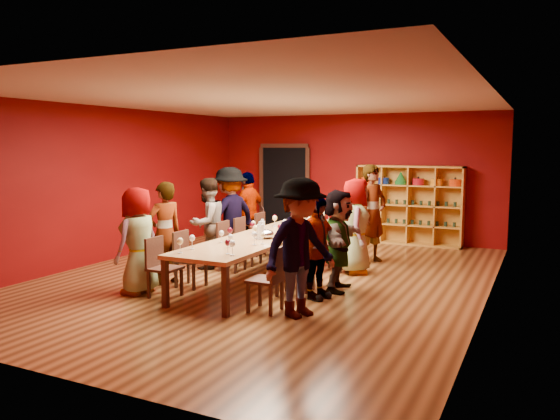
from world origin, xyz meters
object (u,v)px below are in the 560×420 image
object	(u,v)px
person_left_2	(208,223)
chair_person_right_3	(339,244)
chair_person_right_0	(270,276)
chair_person_right_4	(356,236)
chair_person_left_1	(187,256)
chair_person_right_2	(312,256)
person_right_4	(372,214)
person_right_1	(317,248)
person_right_3	(355,226)
person_left_3	(230,215)
chair_person_left_0	(160,264)
tasting_table	(268,237)
person_left_1	(165,233)
chair_person_left_4	(265,232)
chair_person_right_1	(297,264)
shelving_unit	(409,201)
chair_person_left_2	(228,243)
spittoon_bowl	(265,234)
person_left_4	(249,214)
person_left_0	(138,241)
person_right_0	(300,248)
person_right_2	(339,240)
wine_bottle	(312,216)

from	to	relation	value
person_left_2	chair_person_right_3	world-z (taller)	person_left_2
chair_person_right_0	chair_person_right_4	xyz separation A→B (m)	(0.00, 3.70, 0.00)
chair_person_left_1	chair_person_right_3	xyz separation A→B (m)	(1.82, 2.09, 0.00)
chair_person_right_2	person_right_4	size ratio (longest dim) A/B	0.47
person_right_1	person_right_3	size ratio (longest dim) A/B	0.90
person_left_3	chair_person_left_0	bearing A→B (deg)	24.41
tasting_table	person_left_1	distance (m)	1.72
chair_person_right_0	chair_person_left_4	bearing A→B (deg)	118.90
person_left_3	chair_person_right_1	distance (m)	2.72
shelving_unit	chair_person_left_0	bearing A→B (deg)	-110.85
chair_person_right_1	chair_person_left_2	bearing A→B (deg)	150.95
person_left_3	spittoon_bowl	distance (m)	1.79
chair_person_left_2	chair_person_right_3	distance (m)	2.00
shelving_unit	chair_person_right_2	xyz separation A→B (m)	(-0.49, -4.56, -0.49)
chair_person_left_0	chair_person_left_1	size ratio (longest dim) A/B	1.00
chair_person_left_1	person_right_1	distance (m)	2.17
person_left_4	person_left_1	bearing A→B (deg)	5.96
chair_person_left_0	person_left_0	bearing A→B (deg)	180.00
spittoon_bowl	chair_person_right_4	bearing A→B (deg)	71.86
person_left_4	shelving_unit	bearing A→B (deg)	142.63
tasting_table	chair_person_left_1	size ratio (longest dim) A/B	5.06
chair_person_left_0	chair_person_left_4	bearing A→B (deg)	90.00
chair_person_left_2	person_right_4	xyz separation A→B (m)	(2.13, 1.82, 0.45)
chair_person_left_0	spittoon_bowl	distance (m)	1.76
person_left_1	person_right_4	world-z (taller)	person_right_4
person_right_0	spittoon_bowl	size ratio (longest dim) A/B	6.44
chair_person_left_1	chair_person_left_4	world-z (taller)	same
chair_person_left_1	chair_person_right_0	distance (m)	1.92
person_right_2	tasting_table	bearing A→B (deg)	71.78
person_left_2	chair_person_right_2	xyz separation A→B (m)	(2.26, -0.43, -0.34)
person_left_0	chair_person_right_2	distance (m)	2.71
chair_person_right_1	chair_person_right_2	distance (m)	0.59
chair_person_right_1	chair_person_right_2	world-z (taller)	same
chair_person_left_1	person_right_1	size ratio (longest dim) A/B	0.59
person_left_4	chair_person_right_0	xyz separation A→B (m)	(2.19, -3.30, -0.36)
chair_person_right_2	person_right_4	distance (m)	2.31
chair_person_right_1	chair_person_right_4	xyz separation A→B (m)	(0.00, 2.83, 0.00)
spittoon_bowl	chair_person_left_0	bearing A→B (deg)	-127.26
person_left_1	chair_person_right_4	size ratio (longest dim) A/B	1.88
chair_person_right_2	person_right_4	xyz separation A→B (m)	(0.31, 2.24, 0.45)
person_left_4	person_right_2	bearing A→B (deg)	62.13
chair_person_left_1	person_left_4	xyz separation A→B (m)	(-0.37, 2.68, 0.36)
wine_bottle	chair_person_left_0	bearing A→B (deg)	-107.32
person_left_1	person_left_2	world-z (taller)	person_left_1
chair_person_left_0	person_right_4	xyz separation A→B (m)	(2.13, 3.74, 0.45)
person_right_1	chair_person_right_3	xyz separation A→B (m)	(-0.32, 1.83, -0.26)
wine_bottle	person_left_2	bearing A→B (deg)	-136.02
chair_person_left_1	spittoon_bowl	world-z (taller)	spittoon_bowl
chair_person_right_1	chair_person_right_4	bearing A→B (deg)	90.00
person_left_0	chair_person_left_4	bearing A→B (deg)	174.98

